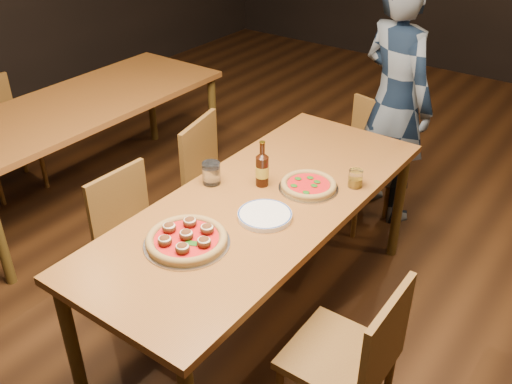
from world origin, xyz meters
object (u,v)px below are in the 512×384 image
Objects in this scene: chair_main_sw at (229,187)px; water_glass at (211,173)px; chair_nbr_left at (3,137)px; beer_bottle at (262,170)px; chair_main_nw at (145,244)px; diner at (395,101)px; table_left at (83,111)px; plate_stack at (265,215)px; chair_main_e at (338,355)px; pizza_meatball at (187,239)px; table_main at (262,212)px; amber_glass at (355,178)px; chair_end at (355,163)px; pizza_margherita at (309,185)px.

water_glass is at bearing -163.37° from chair_main_sw.
water_glass reaches higher than chair_nbr_left.
beer_bottle is 0.26m from water_glass.
water_glass reaches higher than chair_main_nw.
table_left is at bearing 56.29° from diner.
table_left is at bearing 166.97° from plate_stack.
water_glass is 1.45m from diner.
chair_main_e is (1.21, -0.09, 0.02)m from chair_main_nw.
chair_main_sw is 1.05m from pizza_meatball.
diner is (0.62, 1.66, 0.41)m from chair_main_nw.
table_main is 0.68m from chair_main_nw.
pizza_meatball is 0.93m from amber_glass.
beer_bottle is at bearing 125.60° from table_main.
table_main is at bearing 112.24° from diner.
plate_stack is at bearing -69.89° from chair_end.
chair_nbr_left is 3.38× the size of plate_stack.
chair_main_nw is 1.82m from diner.
beer_bottle is at bearing -48.61° from chair_main_nw.
chair_main_nw is at bearing -135.02° from water_glass.
table_left is 7.97× the size of plate_stack.
water_glass is at bearing -110.99° from chair_main_e.
chair_main_nw is at bearing 94.25° from diner.
table_main is 1.19m from chair_end.
amber_glass is 0.05× the size of diner.
pizza_meatball is 1.86m from diner.
plate_stack is 1.50m from diner.
chair_nbr_left is 2.84× the size of pizza_margherita.
chair_main_e is (1.18, -0.77, -0.01)m from chair_main_sw.
chair_main_nw is 0.65m from pizza_meatball.
beer_bottle is at bearing -124.26° from chair_main_e.
chair_nbr_left is 7.42× the size of water_glass.
chair_main_e is 0.97m from beer_bottle.
diner reaches higher than amber_glass.
diner is at bearing 91.56° from plate_stack.
diner is (1.76, 1.08, 0.14)m from table_left.
table_main is at bearing -119.01° from pizza_margherita.
chair_end is (0.49, 1.43, 0.01)m from chair_main_nw.
chair_main_sw is at bearing -0.67° from chair_main_nw.
chair_end is 1.33m from plate_stack.
table_main is 0.33m from water_glass.
pizza_meatball is at bearing -109.85° from chair_main_nw.
water_glass is at bearing -148.03° from beer_bottle.
chair_main_nw reaches higher than table_main.
pizza_meatball is 0.60m from beer_bottle.
chair_main_nw reaches higher than pizza_meatball.
chair_end reaches higher than pizza_meatball.
chair_main_nw is 1.15m from amber_glass.
chair_main_sw is at bearing 140.68° from plate_stack.
plate_stack reaches higher than table_main.
water_glass reaches higher than pizza_meatball.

